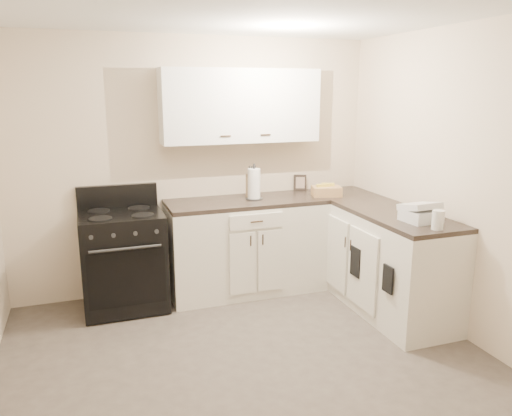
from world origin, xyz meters
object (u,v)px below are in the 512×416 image
object	(u,v)px
knife_block	(252,187)
wicker_basket	(326,191)
countertop_grill	(421,216)
stove	(124,260)
paper_towel	(254,184)

from	to	relation	value
knife_block	wicker_basket	distance (m)	0.77
wicker_basket	countertop_grill	bearing A→B (deg)	-77.43
stove	knife_block	size ratio (longest dim) A/B	3.81
wicker_basket	countertop_grill	world-z (taller)	countertop_grill
wicker_basket	knife_block	bearing A→B (deg)	168.91
stove	countertop_grill	world-z (taller)	countertop_grill
knife_block	countertop_grill	xyz separation A→B (m)	(1.01, -1.31, -0.07)
stove	paper_towel	distance (m)	1.43
paper_towel	wicker_basket	size ratio (longest dim) A/B	1.05
stove	countertop_grill	distance (m)	2.65
countertop_grill	knife_block	bearing A→B (deg)	123.33
knife_block	wicker_basket	world-z (taller)	knife_block
knife_block	paper_towel	world-z (taller)	paper_towel
stove	paper_towel	bearing A→B (deg)	1.60
paper_towel	countertop_grill	world-z (taller)	paper_towel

